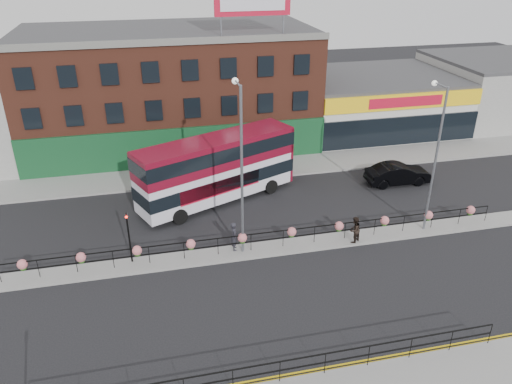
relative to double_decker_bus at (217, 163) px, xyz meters
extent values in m
plane|color=black|center=(1.82, -7.18, -2.93)|extent=(120.00, 120.00, 0.00)
cube|color=gray|center=(1.82, 4.82, -2.86)|extent=(60.00, 4.00, 0.15)
cube|color=gray|center=(1.82, -7.18, -2.86)|extent=(60.00, 1.60, 0.15)
cube|color=gold|center=(1.82, -16.88, -2.93)|extent=(60.00, 0.10, 0.01)
cube|color=gold|center=(1.82, -17.06, -2.93)|extent=(60.00, 0.10, 0.01)
cube|color=brown|center=(-2.18, 12.82, 2.07)|extent=(25.00, 12.00, 10.00)
cube|color=#3F3F42|center=(-2.18, 12.82, 7.22)|extent=(25.00, 12.00, 0.30)
cube|color=#134724|center=(-2.18, 6.74, -1.23)|extent=(25.00, 0.25, 3.40)
cube|color=silver|center=(17.82, 12.82, -0.43)|extent=(15.00, 12.00, 5.00)
cube|color=#3F3F42|center=(17.82, 12.82, 2.22)|extent=(15.00, 12.00, 0.30)
cube|color=yellow|center=(17.82, 6.74, 1.37)|extent=(15.00, 0.25, 1.40)
cube|color=red|center=(17.82, 6.62, 1.37)|extent=(7.00, 0.10, 0.90)
cube|color=black|center=(17.82, 6.74, -1.33)|extent=(15.00, 0.25, 2.60)
cube|color=#999995|center=(32.57, 12.82, 0.07)|extent=(14.50, 12.00, 6.00)
cube|color=#3F3F42|center=(32.57, 12.82, 3.22)|extent=(14.50, 12.00, 0.30)
cylinder|color=slate|center=(1.82, 7.82, 8.07)|extent=(0.12, 0.12, 1.40)
cylinder|color=slate|center=(6.82, 7.82, 8.07)|extent=(0.12, 0.12, 1.40)
cube|color=black|center=(1.82, -7.18, -1.68)|extent=(30.00, 0.05, 0.05)
cube|color=black|center=(1.82, -7.18, -2.18)|extent=(30.00, 0.05, 0.05)
cylinder|color=black|center=(-11.18, -7.18, -2.23)|extent=(0.04, 0.04, 1.10)
cylinder|color=black|center=(-9.18, -7.18, -2.23)|extent=(0.04, 0.04, 1.10)
cylinder|color=black|center=(-7.18, -7.18, -2.23)|extent=(0.04, 0.04, 1.10)
cylinder|color=black|center=(-5.18, -7.18, -2.23)|extent=(0.04, 0.04, 1.10)
cylinder|color=black|center=(-3.18, -7.18, -2.23)|extent=(0.04, 0.04, 1.10)
cylinder|color=black|center=(-1.18, -7.18, -2.23)|extent=(0.04, 0.04, 1.10)
cylinder|color=black|center=(0.82, -7.18, -2.23)|extent=(0.04, 0.04, 1.10)
cylinder|color=black|center=(2.82, -7.18, -2.23)|extent=(0.04, 0.04, 1.10)
cylinder|color=black|center=(4.82, -7.18, -2.23)|extent=(0.04, 0.04, 1.10)
cylinder|color=black|center=(6.82, -7.18, -2.23)|extent=(0.04, 0.04, 1.10)
cylinder|color=black|center=(8.82, -7.18, -2.23)|extent=(0.04, 0.04, 1.10)
cylinder|color=black|center=(10.82, -7.18, -2.23)|extent=(0.04, 0.04, 1.10)
cylinder|color=black|center=(12.82, -7.18, -2.23)|extent=(0.04, 0.04, 1.10)
cylinder|color=black|center=(14.82, -7.18, -2.23)|extent=(0.04, 0.04, 1.10)
cylinder|color=black|center=(16.82, -7.18, -2.23)|extent=(0.04, 0.04, 1.10)
sphere|color=#CE6C72|center=(-11.93, -7.18, -1.83)|extent=(0.56, 0.56, 0.56)
sphere|color=#265718|center=(-11.93, -7.18, -2.06)|extent=(0.36, 0.36, 0.36)
sphere|color=#CE6C72|center=(-8.87, -7.18, -1.83)|extent=(0.56, 0.56, 0.56)
sphere|color=#265718|center=(-8.87, -7.18, -2.06)|extent=(0.36, 0.36, 0.36)
sphere|color=#CE6C72|center=(-5.82, -7.18, -1.83)|extent=(0.56, 0.56, 0.56)
sphere|color=#265718|center=(-5.82, -7.18, -2.06)|extent=(0.36, 0.36, 0.36)
sphere|color=#CE6C72|center=(-2.76, -7.18, -1.83)|extent=(0.56, 0.56, 0.56)
sphere|color=#265718|center=(-2.76, -7.18, -2.06)|extent=(0.36, 0.36, 0.36)
sphere|color=#CE6C72|center=(0.30, -7.18, -1.83)|extent=(0.56, 0.56, 0.56)
sphere|color=#265718|center=(0.30, -7.18, -2.06)|extent=(0.36, 0.36, 0.36)
sphere|color=#CE6C72|center=(3.35, -7.18, -1.83)|extent=(0.56, 0.56, 0.56)
sphere|color=#265718|center=(3.35, -7.18, -2.06)|extent=(0.36, 0.36, 0.36)
sphere|color=#CE6C72|center=(6.41, -7.18, -1.83)|extent=(0.56, 0.56, 0.56)
sphere|color=#265718|center=(6.41, -7.18, -2.06)|extent=(0.36, 0.36, 0.36)
sphere|color=#CE6C72|center=(9.46, -7.18, -1.83)|extent=(0.56, 0.56, 0.56)
sphere|color=#265718|center=(9.46, -7.18, -2.06)|extent=(0.36, 0.36, 0.36)
sphere|color=#CE6C72|center=(12.52, -7.18, -1.83)|extent=(0.56, 0.56, 0.56)
sphere|color=#265718|center=(12.52, -7.18, -2.06)|extent=(0.36, 0.36, 0.36)
sphere|color=#CE6C72|center=(15.57, -7.18, -1.83)|extent=(0.56, 0.56, 0.56)
sphere|color=#265718|center=(15.57, -7.18, -2.06)|extent=(0.36, 0.36, 0.36)
cube|color=black|center=(-0.18, -17.28, -1.68)|extent=(20.00, 0.05, 0.05)
cube|color=black|center=(-0.18, -17.28, -2.18)|extent=(20.00, 0.05, 0.05)
cylinder|color=black|center=(-2.18, -17.28, -2.23)|extent=(0.04, 0.04, 1.10)
cylinder|color=black|center=(-0.18, -17.28, -2.23)|extent=(0.04, 0.04, 1.10)
cylinder|color=black|center=(1.82, -17.28, -2.23)|extent=(0.04, 0.04, 1.10)
cylinder|color=black|center=(3.82, -17.28, -2.23)|extent=(0.04, 0.04, 1.10)
cylinder|color=black|center=(5.82, -17.28, -2.23)|extent=(0.04, 0.04, 1.10)
cylinder|color=black|center=(7.82, -17.28, -2.23)|extent=(0.04, 0.04, 1.10)
cylinder|color=black|center=(9.82, -17.28, -2.23)|extent=(0.04, 0.04, 1.10)
cube|color=silver|center=(-0.05, -0.02, -0.38)|extent=(11.79, 7.11, 4.26)
cube|color=maroon|center=(-0.05, -0.02, 0.84)|extent=(11.87, 7.19, 1.91)
cube|color=black|center=(-0.05, -0.02, -1.13)|extent=(11.90, 7.21, 0.96)
cube|color=black|center=(-0.05, -0.02, 1.00)|extent=(11.92, 7.24, 0.96)
cube|color=maroon|center=(-0.05, -0.02, 1.78)|extent=(11.79, 7.11, 0.13)
cube|color=maroon|center=(5.27, 2.30, -0.38)|extent=(1.27, 2.57, 4.26)
cube|color=red|center=(0.00, -1.47, -1.18)|extent=(5.87, 2.58, 1.06)
cylinder|color=black|center=(-3.03, -2.77, -2.40)|extent=(1.10, 0.72, 1.06)
cylinder|color=black|center=(-4.09, -0.33, -2.40)|extent=(1.10, 0.72, 1.06)
cylinder|color=black|center=(4.00, 0.29, -2.40)|extent=(1.10, 0.72, 1.06)
cylinder|color=black|center=(2.93, 2.73, -2.40)|extent=(1.10, 0.72, 1.06)
imported|color=black|center=(13.97, -0.30, -2.12)|extent=(1.93, 5.04, 1.64)
imported|color=#24242B|center=(-0.12, -6.85, -1.87)|extent=(0.74, 0.55, 1.83)
imported|color=black|center=(7.22, -7.68, -1.93)|extent=(1.42, 1.40, 1.72)
cylinder|color=slate|center=(0.33, -7.16, 2.26)|extent=(0.16, 0.16, 10.09)
cylinder|color=slate|center=(0.33, -6.41, 7.20)|extent=(0.10, 1.51, 0.10)
sphere|color=silver|center=(0.33, -5.65, 7.15)|extent=(0.36, 0.36, 0.36)
cylinder|color=slate|center=(12.30, -7.22, 1.87)|extent=(0.15, 0.15, 9.31)
cylinder|color=slate|center=(12.30, -6.52, 6.44)|extent=(0.09, 1.40, 0.09)
sphere|color=silver|center=(12.30, -5.82, 6.39)|extent=(0.34, 0.34, 0.34)
cylinder|color=black|center=(-6.18, -6.78, -1.18)|extent=(0.10, 0.10, 3.20)
imported|color=black|center=(-6.18, -6.78, 0.42)|extent=(0.15, 0.18, 0.90)
sphere|color=#FF190C|center=(-6.18, -6.90, 0.24)|extent=(0.14, 0.14, 0.14)
camera|label=1|loc=(-4.59, -31.95, 13.77)|focal=35.00mm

